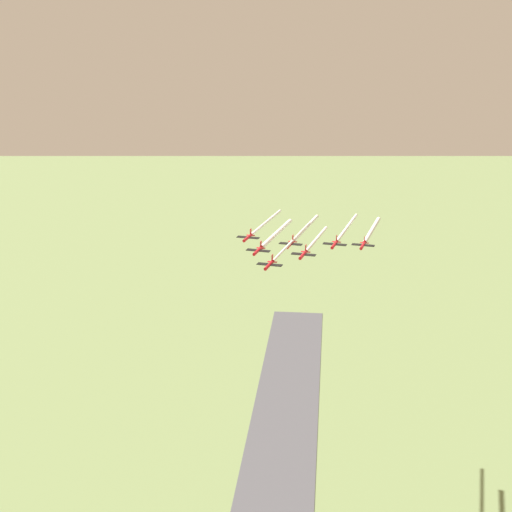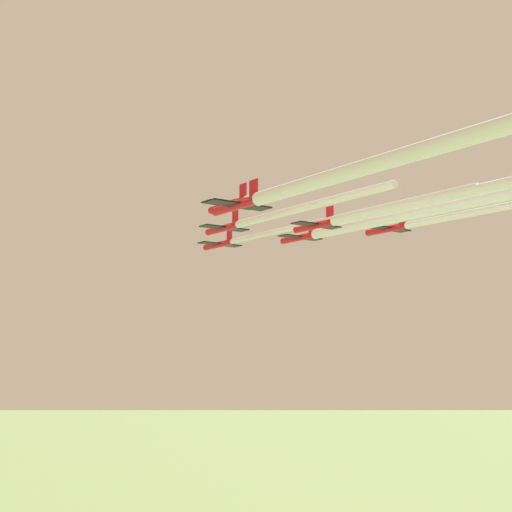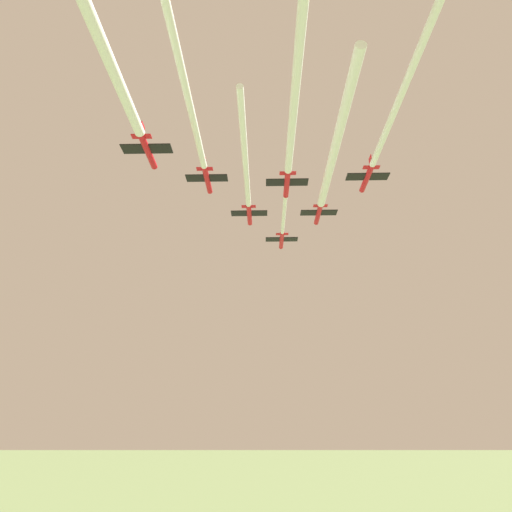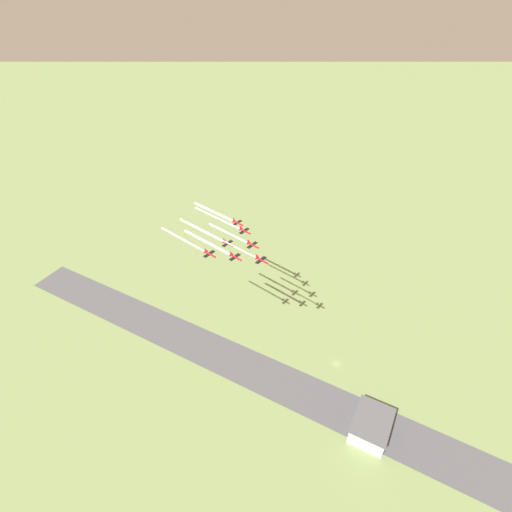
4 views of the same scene
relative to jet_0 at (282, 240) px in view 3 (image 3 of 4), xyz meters
name	(u,v)px [view 3 (image 3 of 4)]	position (x,y,z in m)	size (l,w,h in m)	color
jet_0	(282,240)	(0.00, 0.00, 0.00)	(7.54, 7.82, 2.62)	red
jet_1	(249,214)	(-9.26, -10.16, 0.22)	(7.54, 7.82, 2.62)	red
jet_2	(319,213)	(4.38, -13.03, 0.21)	(7.54, 7.82, 2.62)	red
jet_3	(207,179)	(-18.53, -20.32, 0.68)	(7.54, 7.82, 2.62)	red
jet_4	(287,183)	(-4.88, -23.19, -0.39)	(7.54, 7.82, 2.62)	red
jet_5	(367,177)	(8.76, -26.07, 0.58)	(7.54, 7.82, 2.62)	red
jet_6	(147,149)	(-27.79, -30.48, -2.24)	(7.54, 7.82, 2.62)	red
smoke_trail_0	(288,171)	(-5.50, -26.11, -0.04)	(10.25, 45.36, 0.75)	white
smoke_trail_1	(245,158)	(-13.01, -27.97, 0.18)	(6.97, 28.81, 0.97)	white
smoke_trail_2	(336,145)	(0.05, -33.61, 0.17)	(8.55, 34.43, 1.39)	white
smoke_trail_3	(184,79)	(-23.02, -41.66, 0.64)	(8.49, 35.87, 1.00)	white
smoke_trail_4	(295,88)	(-9.22, -43.80, -0.43)	(8.33, 34.43, 1.15)	white
smoke_trail_5	(407,80)	(4.41, -46.73, 0.54)	(8.17, 34.51, 0.97)	white
smoke_trail_6	(91,19)	(-31.95, -50.21, -2.28)	(8.17, 32.73, 1.37)	white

